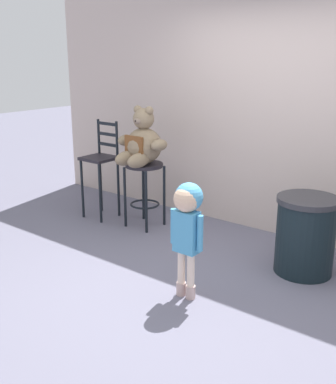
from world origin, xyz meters
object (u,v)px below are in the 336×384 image
object	(u,v)px
child_walking	(187,216)
trash_bin	(305,235)
bar_chair_empty	(101,164)
bar_stool_with_teddy	(144,181)
teddy_bear	(142,143)

from	to	relation	value
child_walking	trash_bin	size ratio (longest dim) A/B	1.36
bar_chair_empty	bar_stool_with_teddy	bearing A→B (deg)	5.98
bar_stool_with_teddy	bar_chair_empty	distance (m)	0.66
teddy_bear	trash_bin	xyz separation A→B (m)	(1.97, 0.02, -0.63)
trash_bin	child_walking	bearing A→B (deg)	-119.27
child_walking	bar_chair_empty	bearing A→B (deg)	8.19
trash_bin	bar_chair_empty	distance (m)	2.63
bar_stool_with_teddy	child_walking	size ratio (longest dim) A/B	0.77
teddy_bear	child_walking	world-z (taller)	teddy_bear
teddy_bear	trash_bin	size ratio (longest dim) A/B	0.89
bar_stool_with_teddy	bar_chair_empty	world-z (taller)	bar_chair_empty
teddy_bear	trash_bin	distance (m)	2.07
child_walking	bar_chair_empty	world-z (taller)	bar_chair_empty
bar_stool_with_teddy	trash_bin	size ratio (longest dim) A/B	1.04
teddy_bear	bar_chair_empty	bearing A→B (deg)	-177.00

